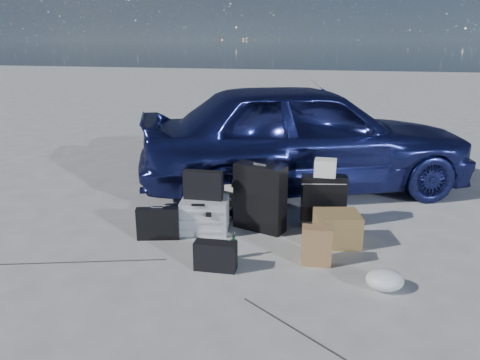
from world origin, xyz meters
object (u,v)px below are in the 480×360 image
car (305,136)px  pelican_case (205,215)px  suitcase_left (260,198)px  suitcase_right (324,201)px  cardboard_box (337,228)px  briefcase (158,224)px  duffel_bag (243,203)px  green_bottle (234,246)px

car → pelican_case: (-0.88, -1.77, -0.58)m
suitcase_left → suitcase_right: 0.74m
car → cardboard_box: bearing=174.2°
briefcase → car: bearing=42.5°
suitcase_left → suitcase_right: (0.68, 0.29, -0.08)m
briefcase → suitcase_right: suitcase_right is taller
briefcase → suitcase_right: bearing=9.8°
suitcase_right → duffel_bag: bearing=163.9°
suitcase_left → car: bearing=97.9°
pelican_case → suitcase_right: (1.26, 0.46, 0.11)m
suitcase_right → cardboard_box: size_ratio=1.32×
pelican_case → briefcase: bearing=-150.0°
duffel_bag → cardboard_box: bearing=-31.1°
pelican_case → suitcase_left: suitcase_left is taller
cardboard_box → green_bottle: (-0.95, -0.59, -0.04)m
car → suitcase_right: car is taller
duffel_bag → suitcase_right: bearing=-9.7°
green_bottle → pelican_case: bearing=129.2°
briefcase → green_bottle: size_ratio=1.73×
suitcase_right → green_bottle: bearing=-138.2°
pelican_case → green_bottle: 0.77m
suitcase_right → cardboard_box: 0.52m
cardboard_box → green_bottle: bearing=-148.1°
car → briefcase: size_ratio=10.10×
suitcase_right → cardboard_box: (0.18, -0.47, -0.13)m
pelican_case → cardboard_box: (1.44, -0.01, -0.02)m
briefcase → green_bottle: (0.90, -0.25, -0.04)m
pelican_case → suitcase_left: size_ratio=0.68×
briefcase → green_bottle: bearing=-31.7°
pelican_case → duffel_bag: bearing=49.6°
cardboard_box → pelican_case: bearing=179.8°
briefcase → cardboard_box: size_ratio=1.00×
green_bottle → suitcase_left: bearing=83.1°
duffel_bag → cardboard_box: (1.13, -0.53, 0.01)m
car → green_bottle: 2.48m
pelican_case → cardboard_box: size_ratio=1.13×
car → green_bottle: size_ratio=17.49×
car → cardboard_box: 1.95m
car → briefcase: bearing=125.4°
duffel_bag → pelican_case: bearing=-125.9°
pelican_case → briefcase: size_ratio=1.14×
car → suitcase_left: car is taller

